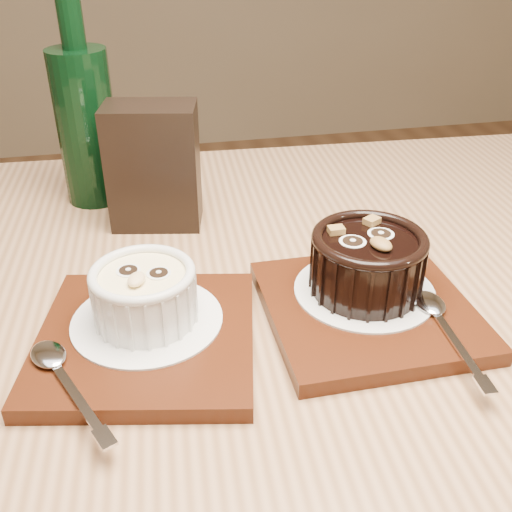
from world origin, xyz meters
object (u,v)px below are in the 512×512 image
(tray_right, at_px, (367,309))
(ramekin_white, at_px, (144,293))
(tray_left, at_px, (147,339))
(ramekin_dark, at_px, (368,260))
(condiment_stand, at_px, (154,167))
(table, at_px, (244,375))
(green_bottle, at_px, (86,121))

(tray_right, bearing_deg, ramekin_white, 175.74)
(ramekin_white, bearing_deg, tray_left, -77.39)
(tray_left, relative_size, ramekin_white, 2.03)
(ramekin_white, xyz_separation_m, ramekin_dark, (0.20, 0.00, 0.00))
(ramekin_white, distance_m, condiment_stand, 0.21)
(table, relative_size, ramekin_white, 14.01)
(ramekin_dark, bearing_deg, tray_right, -114.83)
(ramekin_dark, height_order, green_bottle, green_bottle)
(table, bearing_deg, ramekin_white, -161.93)
(ramekin_white, height_order, tray_right, ramekin_white)
(ramekin_white, bearing_deg, tray_right, 16.61)
(tray_left, relative_size, green_bottle, 0.70)
(tray_left, xyz_separation_m, ramekin_dark, (0.20, 0.02, 0.04))
(table, height_order, ramekin_white, ramekin_white)
(ramekin_dark, relative_size, condiment_stand, 0.74)
(ramekin_dark, bearing_deg, tray_left, 170.19)
(tray_right, relative_size, green_bottle, 0.70)
(tray_left, xyz_separation_m, green_bottle, (-0.05, 0.31, 0.09))
(ramekin_white, height_order, condiment_stand, condiment_stand)
(tray_left, distance_m, green_bottle, 0.33)
(ramekin_dark, xyz_separation_m, condiment_stand, (-0.18, 0.21, 0.02))
(tray_right, relative_size, condiment_stand, 1.29)
(ramekin_white, relative_size, tray_right, 0.49)
(tray_right, distance_m, green_bottle, 0.41)
(green_bottle, bearing_deg, ramekin_dark, -49.62)
(ramekin_white, bearing_deg, condiment_stand, 104.48)
(tray_right, bearing_deg, ramekin_dark, 80.32)
(tray_left, bearing_deg, ramekin_white, 81.74)
(tray_left, height_order, condiment_stand, condiment_stand)
(table, bearing_deg, green_bottle, 117.48)
(ramekin_white, relative_size, ramekin_dark, 0.86)
(tray_left, height_order, ramekin_dark, ramekin_dark)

